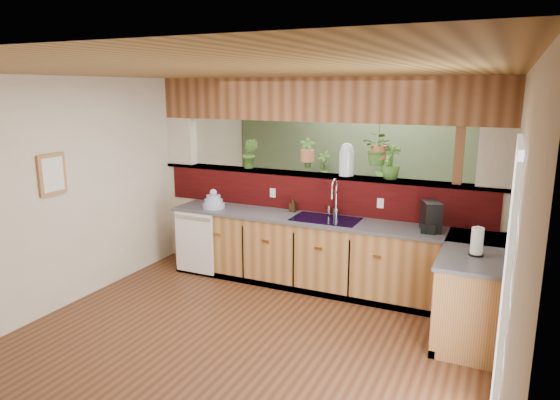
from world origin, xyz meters
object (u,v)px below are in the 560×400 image
at_px(paper_towel, 477,242).
at_px(glass_jar, 347,159).
at_px(shelving_console, 351,208).
at_px(soap_dispenser, 293,205).
at_px(coffee_maker, 431,218).
at_px(faucet, 335,196).
at_px(dish_stack, 214,202).

bearing_deg(paper_towel, glass_jar, 147.28).
xyz_separation_m(paper_towel, shelving_console, (-2.12, 2.95, -0.53)).
distance_m(soap_dispenser, paper_towel, 2.43).
bearing_deg(coffee_maker, soap_dispenser, 151.44).
relative_size(soap_dispenser, glass_jar, 0.43).
distance_m(faucet, dish_stack, 1.64).
height_order(soap_dispenser, coffee_maker, coffee_maker).
xyz_separation_m(faucet, dish_stack, (-1.61, -0.23, -0.18)).
distance_m(soap_dispenser, glass_jar, 0.90).
height_order(faucet, paper_towel, faucet).
xyz_separation_m(soap_dispenser, coffee_maker, (1.75, -0.18, 0.07)).
distance_m(faucet, soap_dispenser, 0.60).
bearing_deg(coffee_maker, faucet, 149.78).
bearing_deg(faucet, dish_stack, -171.70).
relative_size(coffee_maker, paper_towel, 1.13).
distance_m(coffee_maker, shelving_console, 2.83).
height_order(faucet, soap_dispenser, faucet).
bearing_deg(shelving_console, dish_stack, -100.67).
distance_m(faucet, shelving_console, 2.26).
xyz_separation_m(soap_dispenser, paper_towel, (2.28, -0.85, 0.05)).
distance_m(faucet, glass_jar, 0.49).
bearing_deg(coffee_maker, shelving_console, 102.29).
bearing_deg(glass_jar, shelving_console, 104.18).
bearing_deg(faucet, glass_jar, 72.15).
bearing_deg(glass_jar, coffee_maker, -18.91).
distance_m(soap_dispenser, coffee_maker, 1.76).
bearing_deg(shelving_console, paper_towel, -38.01).
xyz_separation_m(faucet, paper_towel, (1.71, -0.83, -0.13)).
xyz_separation_m(faucet, shelving_console, (-0.41, 2.12, -0.66)).
bearing_deg(coffee_maker, glass_jar, 138.51).
relative_size(glass_jar, shelving_console, 0.29).
xyz_separation_m(dish_stack, coffee_maker, (2.79, 0.08, 0.07)).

